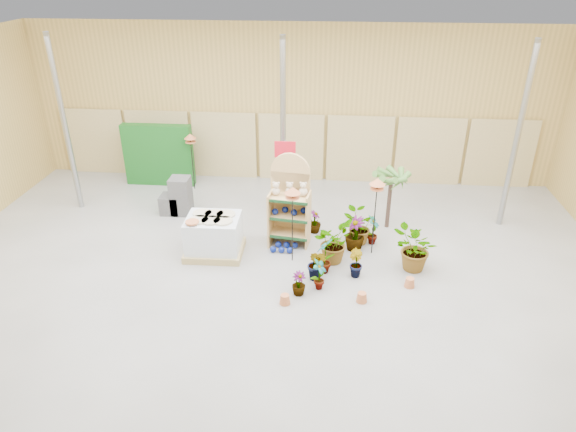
# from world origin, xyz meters

# --- Properties ---
(room) EXTENTS (15.20, 12.10, 4.70)m
(room) POSITION_xyz_m (0.00, 0.91, 2.21)
(room) COLOR slate
(room) RESTS_ON ground
(display_shelf) EXTENTS (0.98, 0.70, 2.18)m
(display_shelf) POSITION_xyz_m (0.29, 2.15, 1.00)
(display_shelf) COLOR tan
(display_shelf) RESTS_ON ground
(teddy_bears) EXTENTS (0.80, 0.20, 0.33)m
(teddy_bears) POSITION_xyz_m (0.31, 2.05, 1.38)
(teddy_bears) COLOR #C8B299
(teddy_bears) RESTS_ON display_shelf
(gazing_balls_shelf) EXTENTS (0.80, 0.27, 0.15)m
(gazing_balls_shelf) POSITION_xyz_m (0.29, 2.03, 0.86)
(gazing_balls_shelf) COLOR navy
(gazing_balls_shelf) RESTS_ON display_shelf
(gazing_balls_floor) EXTENTS (0.63, 0.39, 0.15)m
(gazing_balls_floor) POSITION_xyz_m (0.19, 1.71, 0.07)
(gazing_balls_floor) COLOR navy
(gazing_balls_floor) RESTS_ON ground
(pallet_stack) EXTENTS (1.30, 1.09, 0.95)m
(pallet_stack) POSITION_xyz_m (-1.37, 1.44, 0.46)
(pallet_stack) COLOR #9D8B58
(pallet_stack) RESTS_ON ground
(charcoal_planters) EXTENTS (0.80, 0.50, 1.00)m
(charcoal_planters) POSITION_xyz_m (-2.76, 3.35, 0.42)
(charcoal_planters) COLOR #353537
(charcoal_planters) RESTS_ON ground
(trellis_stock) EXTENTS (2.00, 0.30, 1.80)m
(trellis_stock) POSITION_xyz_m (-3.80, 5.20, 0.90)
(trellis_stock) COLOR #114E16
(trellis_stock) RESTS_ON ground
(offer_sign) EXTENTS (0.50, 0.08, 2.20)m
(offer_sign) POSITION_xyz_m (0.10, 2.98, 1.57)
(offer_sign) COLOR gray
(offer_sign) RESTS_ON ground
(bird_table_front) EXTENTS (0.34, 0.34, 1.79)m
(bird_table_front) POSITION_xyz_m (0.41, 1.29, 1.66)
(bird_table_front) COLOR black
(bird_table_front) RESTS_ON ground
(bird_table_right) EXTENTS (0.34, 0.34, 1.85)m
(bird_table_right) POSITION_xyz_m (2.20, 1.77, 1.72)
(bird_table_right) COLOR black
(bird_table_right) RESTS_ON ground
(bird_table_back) EXTENTS (0.34, 0.34, 1.66)m
(bird_table_back) POSITION_xyz_m (-2.74, 4.93, 1.54)
(bird_table_back) COLOR black
(bird_table_back) RESTS_ON ground
(palm) EXTENTS (0.70, 0.70, 1.61)m
(palm) POSITION_xyz_m (2.64, 3.08, 1.36)
(palm) COLOR #3B2A22
(palm) RESTS_ON ground
(potted_plant_0) EXTENTS (0.44, 0.52, 0.84)m
(potted_plant_0) POSITION_xyz_m (1.14, 0.89, 0.42)
(potted_plant_0) COLOR #457630
(potted_plant_0) RESTS_ON ground
(potted_plant_1) EXTENTS (0.53, 0.51, 0.75)m
(potted_plant_1) POSITION_xyz_m (0.98, 0.57, 0.37)
(potted_plant_1) COLOR #457630
(potted_plant_1) RESTS_ON ground
(potted_plant_2) EXTENTS (0.96, 1.04, 0.96)m
(potted_plant_2) POSITION_xyz_m (1.30, 1.37, 0.48)
(potted_plant_2) COLOR #457630
(potted_plant_2) RESTS_ON ground
(potted_plant_3) EXTENTS (0.64, 0.64, 0.82)m
(potted_plant_3) POSITION_xyz_m (1.79, 1.91, 0.41)
(potted_plant_3) COLOR #457630
(potted_plant_3) RESTS_ON ground
(potted_plant_4) EXTENTS (0.35, 0.45, 0.75)m
(potted_plant_4) POSITION_xyz_m (2.23, 2.18, 0.37)
(potted_plant_4) COLOR #457630
(potted_plant_4) RESTS_ON ground
(potted_plant_6) EXTENTS (0.89, 0.82, 0.84)m
(potted_plant_6) POSITION_xyz_m (1.88, 2.20, 0.42)
(potted_plant_6) COLOR #457630
(potted_plant_6) RESTS_ON ground
(potted_plant_7) EXTENTS (0.39, 0.39, 0.51)m
(potted_plant_7) POSITION_xyz_m (0.65, 0.03, 0.25)
(potted_plant_7) COLOR #457630
(potted_plant_7) RESTS_ON ground
(potted_plant_8) EXTENTS (0.38, 0.43, 0.69)m
(potted_plant_8) POSITION_xyz_m (1.04, 0.25, 0.34)
(potted_plant_8) COLOR #457630
(potted_plant_8) RESTS_ON ground
(potted_plant_9) EXTENTS (0.40, 0.42, 0.61)m
(potted_plant_9) POSITION_xyz_m (1.78, 0.81, 0.30)
(potted_plant_9) COLOR #457630
(potted_plant_9) RESTS_ON ground
(potted_plant_10) EXTENTS (1.19, 1.21, 1.02)m
(potted_plant_10) POSITION_xyz_m (3.04, 1.13, 0.51)
(potted_plant_10) COLOR #457630
(potted_plant_10) RESTS_ON ground
(potted_plant_11) EXTENTS (0.34, 0.34, 0.57)m
(potted_plant_11) POSITION_xyz_m (0.85, 2.64, 0.28)
(potted_plant_11) COLOR #457630
(potted_plant_11) RESTS_ON ground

